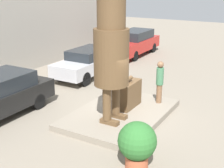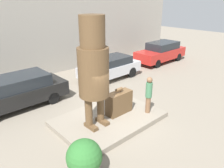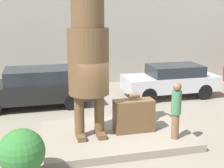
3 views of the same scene
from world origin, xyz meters
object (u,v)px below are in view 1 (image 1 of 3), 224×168
statue_figure (111,49)px  planter_pot (137,143)px  parked_car_red (134,42)px  giant_suitcase (129,94)px  parked_car_silver (88,62)px  tourist (160,80)px

statue_figure → planter_pot: statue_figure is taller
statue_figure → parked_car_red: (10.29, 4.18, -1.88)m
parked_car_red → planter_pot: size_ratio=3.54×
statue_figure → giant_suitcase: statue_figure is taller
parked_car_silver → giant_suitcase: bearing=52.1°
tourist → parked_car_red: 9.35m
statue_figure → tourist: statue_figure is taller
parked_car_red → planter_pot: parked_car_red is taller
giant_suitcase → parked_car_silver: 5.09m
giant_suitcase → parked_car_red: (8.90, 4.14, 0.14)m
parked_car_silver → statue_figure: bearing=41.9°
statue_figure → parked_car_red: statue_figure is taller
giant_suitcase → statue_figure: bearing=-178.4°
giant_suitcase → parked_car_red: parked_car_red is taller
giant_suitcase → planter_pot: size_ratio=0.91×
giant_suitcase → planter_pot: 3.80m
statue_figure → planter_pot: (-1.89, -1.89, -2.00)m
tourist → planter_pot: tourist is taller
tourist → parked_car_red: bearing=32.2°
giant_suitcase → tourist: tourist is taller
statue_figure → parked_car_red: size_ratio=0.91×
tourist → parked_car_red: (7.90, 4.98, -0.28)m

